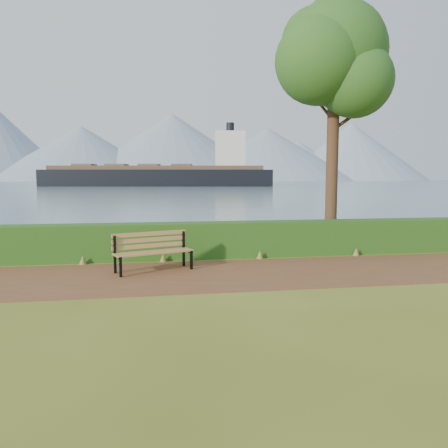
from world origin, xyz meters
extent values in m
plane|color=#525F1B|center=(0.00, 0.00, 0.00)|extent=(140.00, 140.00, 0.00)
cube|color=brown|center=(0.00, 0.30, 0.01)|extent=(40.00, 3.40, 0.01)
cube|color=#184413|center=(0.00, 2.60, 0.50)|extent=(32.00, 0.85, 1.00)
cube|color=slate|center=(0.00, 260.00, 0.01)|extent=(700.00, 510.00, 0.00)
cone|color=gray|center=(-60.00, 395.00, 24.00)|extent=(160.00, 160.00, 48.00)
cone|color=gray|center=(20.00, 405.00, 31.00)|extent=(190.00, 190.00, 62.00)
cone|color=gray|center=(110.00, 400.00, 25.00)|extent=(170.00, 170.00, 50.00)
cone|color=gray|center=(200.00, 410.00, 29.00)|extent=(150.00, 150.00, 58.00)
cone|color=gray|center=(-10.00, 430.00, 17.50)|extent=(120.00, 120.00, 35.00)
cone|color=gray|center=(150.00, 425.00, 20.00)|extent=(130.00, 130.00, 40.00)
cube|color=black|center=(-2.12, 0.35, 0.24)|extent=(0.07, 0.08, 0.48)
cube|color=black|center=(-2.27, 0.79, 0.46)|extent=(0.07, 0.08, 0.91)
cube|color=black|center=(-2.19, 0.57, 0.45)|extent=(0.23, 0.54, 0.05)
cube|color=black|center=(-0.44, 0.94, 0.24)|extent=(0.07, 0.08, 0.48)
cube|color=black|center=(-0.59, 1.38, 0.46)|extent=(0.07, 0.08, 0.91)
cube|color=black|center=(-0.52, 1.16, 0.45)|extent=(0.23, 0.54, 0.05)
cube|color=#A26E3E|center=(-1.29, 0.67, 0.48)|extent=(1.83, 0.73, 0.04)
cube|color=#A26E3E|center=(-1.33, 0.80, 0.48)|extent=(1.83, 0.73, 0.04)
cube|color=#A26E3E|center=(-1.38, 0.93, 0.48)|extent=(1.83, 0.73, 0.04)
cube|color=#A26E3E|center=(-1.42, 1.05, 0.48)|extent=(1.83, 0.73, 0.04)
cube|color=#A26E3E|center=(-1.44, 1.11, 0.60)|extent=(1.81, 0.68, 0.11)
cube|color=#A26E3E|center=(-1.44, 1.11, 0.75)|extent=(1.81, 0.68, 0.11)
cube|color=#A26E3E|center=(-1.44, 1.11, 0.90)|extent=(1.81, 0.68, 0.11)
cylinder|color=#392217|center=(4.20, 3.25, 3.31)|extent=(0.37, 0.37, 6.62)
sphere|color=#25511B|center=(4.20, 3.25, 6.07)|extent=(3.13, 3.13, 3.13)
sphere|color=#25511B|center=(4.93, 3.73, 5.52)|extent=(2.39, 2.39, 2.39)
sphere|color=#25511B|center=(3.54, 2.88, 5.70)|extent=(2.57, 2.57, 2.57)
sphere|color=#25511B|center=(4.64, 2.70, 5.15)|extent=(2.21, 2.21, 2.21)
sphere|color=#25511B|center=(3.70, 3.69, 6.53)|extent=(2.02, 2.02, 2.02)
sphere|color=#25511B|center=(4.27, 3.36, 6.99)|extent=(1.84, 1.84, 1.84)
cylinder|color=#392217|center=(4.62, 3.25, 4.04)|extent=(0.97, 0.11, 0.72)
cylinder|color=#392217|center=(3.84, 3.34, 4.50)|extent=(0.75, 0.35, 0.66)
cube|color=black|center=(0.73, 115.27, 1.38)|extent=(64.86, 20.42, 6.41)
cube|color=#4E3A2F|center=(0.73, 115.27, 5.13)|extent=(59.64, 18.59, 1.10)
cube|color=silver|center=(20.96, 111.91, 10.07)|extent=(9.36, 8.80, 10.07)
cylinder|color=black|center=(20.96, 111.91, 16.02)|extent=(2.20, 2.20, 3.20)
cube|color=brown|center=(-19.50, 118.63, 5.86)|extent=(6.41, 6.86, 0.73)
cube|color=brown|center=(-10.47, 117.13, 5.86)|extent=(6.41, 6.86, 0.73)
cube|color=brown|center=(-1.44, 115.63, 5.86)|extent=(6.41, 6.86, 0.73)
cube|color=brown|center=(7.59, 114.13, 5.86)|extent=(6.41, 6.86, 0.73)
camera|label=1|loc=(-1.42, -9.72, 2.26)|focal=35.00mm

